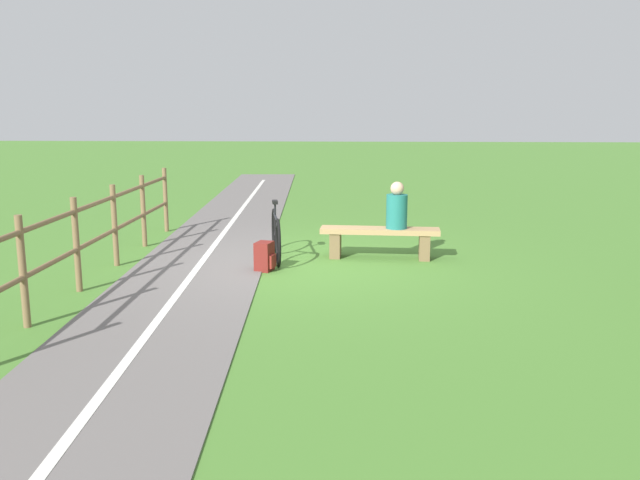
# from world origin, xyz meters

# --- Properties ---
(ground_plane) EXTENTS (80.00, 80.00, 0.00)m
(ground_plane) POSITION_xyz_m (0.00, 0.00, 0.00)
(ground_plane) COLOR #477A2D
(paved_path) EXTENTS (3.99, 36.05, 0.02)m
(paved_path) POSITION_xyz_m (1.27, 4.00, 0.01)
(paved_path) COLOR #66605E
(paved_path) RESTS_ON ground_plane
(path_centre_line) EXTENTS (1.96, 31.95, 0.00)m
(path_centre_line) POSITION_xyz_m (1.27, 4.00, 0.02)
(path_centre_line) COLOR silver
(path_centre_line) RESTS_ON paved_path
(bench) EXTENTS (1.85, 0.49, 0.47)m
(bench) POSITION_xyz_m (-1.18, -0.44, 0.33)
(bench) COLOR #A88456
(bench) RESTS_ON ground_plane
(person_seated) EXTENTS (0.34, 0.34, 0.72)m
(person_seated) POSITION_xyz_m (-1.43, -0.43, 0.79)
(person_seated) COLOR #1E6B66
(person_seated) RESTS_ON bench
(bicycle) EXTENTS (0.35, 1.70, 0.89)m
(bicycle) POSITION_xyz_m (0.42, -0.30, 0.38)
(bicycle) COLOR black
(bicycle) RESTS_ON ground_plane
(backpack) EXTENTS (0.30, 0.32, 0.42)m
(backpack) POSITION_xyz_m (0.49, 0.47, 0.20)
(backpack) COLOR maroon
(backpack) RESTS_ON ground_plane
(fence_roadside) EXTENTS (0.22, 7.21, 1.20)m
(fence_roadside) POSITION_xyz_m (2.71, 0.98, 0.70)
(fence_roadside) COLOR brown
(fence_roadside) RESTS_ON ground_plane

